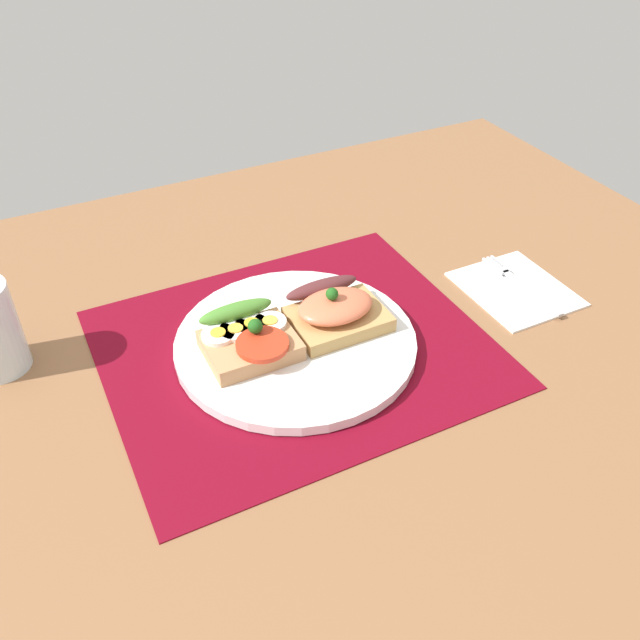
% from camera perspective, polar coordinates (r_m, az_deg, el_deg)
% --- Properties ---
extents(ground_plane, '(1.20, 0.90, 0.03)m').
position_cam_1_polar(ground_plane, '(0.76, -2.02, -3.34)').
color(ground_plane, brown).
extents(placemat, '(0.41, 0.35, 0.00)m').
position_cam_1_polar(placemat, '(0.75, -2.05, -2.33)').
color(placemat, maroon).
rests_on(placemat, ground_plane).
extents(plate, '(0.27, 0.27, 0.01)m').
position_cam_1_polar(plate, '(0.74, -2.07, -1.90)').
color(plate, white).
rests_on(plate, placemat).
extents(sandwich_egg_tomato, '(0.10, 0.10, 0.04)m').
position_cam_1_polar(sandwich_egg_tomato, '(0.72, -5.99, -1.58)').
color(sandwich_egg_tomato, tan).
rests_on(sandwich_egg_tomato, plate).
extents(sandwich_salmon, '(0.11, 0.09, 0.05)m').
position_cam_1_polar(sandwich_salmon, '(0.75, 1.33, 0.78)').
color(sandwich_salmon, tan).
rests_on(sandwich_salmon, plate).
extents(napkin, '(0.12, 0.13, 0.01)m').
position_cam_1_polar(napkin, '(0.87, 16.16, 2.59)').
color(napkin, white).
rests_on(napkin, ground_plane).
extents(fork, '(0.02, 0.14, 0.00)m').
position_cam_1_polar(fork, '(0.87, 16.45, 3.04)').
color(fork, '#B7B7BC').
rests_on(fork, napkin).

